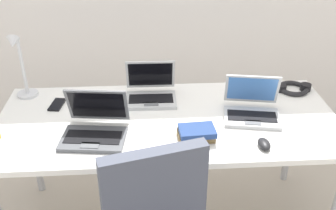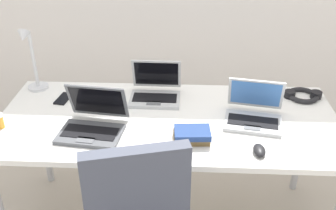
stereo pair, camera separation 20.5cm
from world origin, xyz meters
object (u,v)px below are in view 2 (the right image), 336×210
(book_stack, at_px, (192,135))
(laptop_back_left, at_px, (254,114))
(cell_phone, at_px, (64,99))
(pill_bottle, at_px, (0,121))
(laptop_mid_desk, at_px, (93,124))
(headphones, at_px, (303,95))
(computer_mouse, at_px, (259,150))
(laptop_back_right, at_px, (155,91))
(desk_lamp, at_px, (31,60))

(book_stack, bearing_deg, laptop_back_left, 31.65)
(cell_phone, distance_m, pill_bottle, 0.39)
(cell_phone, bearing_deg, laptop_back_left, -0.80)
(laptop_mid_desk, xyz_separation_m, book_stack, (0.49, -0.06, -0.01))
(laptop_back_left, bearing_deg, headphones, 40.04)
(cell_phone, bearing_deg, computer_mouse, -15.15)
(laptop_back_right, distance_m, computer_mouse, 0.73)
(desk_lamp, bearing_deg, cell_phone, -27.21)
(pill_bottle, bearing_deg, computer_mouse, -6.98)
(laptop_back_right, bearing_deg, cell_phone, -175.26)
(computer_mouse, relative_size, pill_bottle, 1.22)
(laptop_mid_desk, xyz_separation_m, laptop_back_left, (0.81, 0.14, -0.00))
(desk_lamp, xyz_separation_m, book_stack, (0.92, -0.48, -0.17))
(headphones, bearing_deg, book_stack, -143.92)
(headphones, relative_size, book_stack, 1.17)
(desk_lamp, xyz_separation_m, laptop_back_right, (0.72, -0.05, -0.15))
(laptop_mid_desk, bearing_deg, laptop_back_right, 52.00)
(book_stack, bearing_deg, desk_lamp, 152.75)
(laptop_back_right, relative_size, book_stack, 1.57)
(headphones, xyz_separation_m, pill_bottle, (-1.61, -0.40, 0.03))
(desk_lamp, height_order, computer_mouse, desk_lamp)
(pill_bottle, bearing_deg, cell_phone, 53.13)
(laptop_back_right, height_order, laptop_back_left, same)
(laptop_back_right, height_order, computer_mouse, laptop_back_right)
(laptop_mid_desk, distance_m, laptop_back_left, 0.82)
(cell_phone, bearing_deg, laptop_back_right, 13.68)
(laptop_back_right, relative_size, pill_bottle, 3.62)
(pill_bottle, relative_size, book_stack, 0.43)
(computer_mouse, bearing_deg, laptop_back_left, 86.99)
(cell_phone, height_order, book_stack, book_stack)
(laptop_back_left, height_order, headphones, laptop_back_left)
(desk_lamp, height_order, book_stack, desk_lamp)
(desk_lamp, xyz_separation_m, laptop_mid_desk, (0.43, -0.42, -0.15))
(desk_lamp, relative_size, headphones, 1.87)
(laptop_back_right, relative_size, laptop_mid_desk, 0.85)
(laptop_mid_desk, bearing_deg, headphones, 19.86)
(laptop_mid_desk, bearing_deg, cell_phone, 127.08)
(desk_lamp, relative_size, cell_phone, 2.94)
(computer_mouse, bearing_deg, laptop_mid_desk, 168.80)
(laptop_back_left, height_order, computer_mouse, laptop_back_left)
(laptop_back_right, bearing_deg, desk_lamp, 175.63)
(computer_mouse, relative_size, headphones, 0.45)
(laptop_mid_desk, distance_m, pill_bottle, 0.47)
(headphones, bearing_deg, laptop_back_right, -176.90)
(laptop_back_left, distance_m, pill_bottle, 1.29)
(laptop_back_right, bearing_deg, book_stack, -63.73)
(computer_mouse, height_order, headphones, headphones)
(cell_phone, relative_size, book_stack, 0.74)
(headphones, bearing_deg, desk_lamp, 179.68)
(desk_lamp, relative_size, pill_bottle, 5.07)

